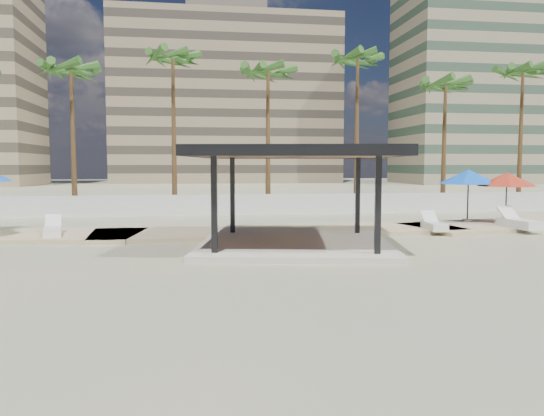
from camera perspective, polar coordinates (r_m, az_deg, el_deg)
The scene contains 17 objects.
ground at distance 16.07m, azimuth -1.81°, elevation -5.99°, with size 200.00×200.00×0.00m, color tan.
promenade at distance 23.84m, azimuth 0.81°, elevation -2.36°, with size 44.45×7.97×0.24m.
boundary_wall at distance 31.82m, azimuth -5.18°, elevation 0.36°, with size 56.00×0.30×1.20m, color silver.
building_mid at distance 94.54m, azimuth -5.00°, elevation 11.48°, with size 38.00×16.00×30.40m.
building_east at distance 96.75m, azimuth 23.22°, elevation 12.76°, with size 32.00×15.00×36.40m.
pavilion_central at distance 19.04m, azimuth 2.51°, elevation 2.15°, with size 8.24×8.24×3.58m.
umbrella_c at distance 27.73m, azimuth 23.95°, elevation 2.81°, with size 3.48×3.48×2.43m.
umbrella_d at distance 27.79m, azimuth 20.38°, elevation 3.15°, with size 3.13×3.13×2.57m.
lounger_a at distance 22.98m, azimuth -22.51°, elevation -2.22°, with size 1.01×2.05×0.74m.
lounger_b at distance 24.02m, azimuth 17.02°, elevation -1.79°, with size 0.90×2.05×0.75m.
lounger_c at distance 26.00m, azimuth 25.02°, elevation -1.46°, with size 0.89×2.41×0.90m.
palm_c at distance 34.95m, azimuth -20.80°, elevation 13.15°, with size 3.00×3.00×9.49m.
palm_d at distance 35.18m, azimuth -10.63°, elevation 14.97°, with size 3.00×3.00×10.57m.
palm_e at distance 34.87m, azimuth -0.44°, elevation 13.84°, with size 3.00×3.00×9.73m.
palm_f at distance 36.54m, azimuth 9.20°, elevation 14.85°, with size 3.00×3.00×10.74m.
palm_g at distance 38.17m, azimuth 18.16°, elevation 11.99°, with size 3.00×3.00×9.15m.
palm_h at distance 41.81m, azimuth 25.37°, elevation 12.59°, with size 3.00×3.00×10.29m.
Camera 1 is at (-1.83, -15.68, 2.96)m, focal length 35.00 mm.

